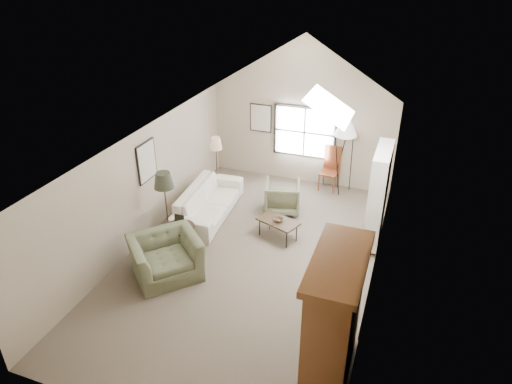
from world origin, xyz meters
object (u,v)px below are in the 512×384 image
(armchair_far, at_px, (282,196))
(side_table, at_px, (181,239))
(coffee_table, at_px, (278,229))
(armoire, at_px, (333,322))
(armchair_near, at_px, (166,257))
(sofa, at_px, (208,202))
(side_chair, at_px, (329,169))

(armchair_far, bearing_deg, side_table, 43.36)
(coffee_table, bearing_deg, armchair_far, 102.84)
(armchair_far, xyz_separation_m, side_table, (-1.51, -2.45, -0.07))
(armoire, bearing_deg, armchair_far, 114.96)
(armchair_near, bearing_deg, coffee_table, 3.35)
(coffee_table, bearing_deg, armchair_near, -130.41)
(sofa, relative_size, armchair_far, 2.94)
(armoire, distance_m, side_table, 4.31)
(armchair_far, distance_m, coffee_table, 1.28)
(sofa, height_order, coffee_table, sofa)
(side_table, height_order, side_chair, side_chair)
(armoire, height_order, sofa, armoire)
(side_table, bearing_deg, armchair_far, 58.25)
(sofa, bearing_deg, side_chair, -50.29)
(armchair_near, bearing_deg, sofa, 48.47)
(armchair_far, height_order, coffee_table, armchair_far)
(sofa, relative_size, coffee_table, 2.79)
(armoire, bearing_deg, armchair_near, 159.13)
(armchair_far, bearing_deg, side_chair, -134.30)
(armchair_near, relative_size, side_table, 2.03)
(armoire, height_order, armchair_far, armoire)
(armoire, bearing_deg, coffee_table, 118.96)
(coffee_table, distance_m, side_table, 2.16)
(armchair_near, height_order, coffee_table, armchair_near)
(armchair_far, xyz_separation_m, coffee_table, (0.28, -1.24, -0.16))
(side_chair, bearing_deg, coffee_table, -95.20)
(sofa, height_order, side_chair, side_chair)
(side_table, bearing_deg, armoire, -30.44)
(armoire, relative_size, side_table, 3.46)
(side_table, bearing_deg, side_chair, 59.13)
(coffee_table, bearing_deg, armoire, -61.04)
(armchair_far, distance_m, side_table, 2.88)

